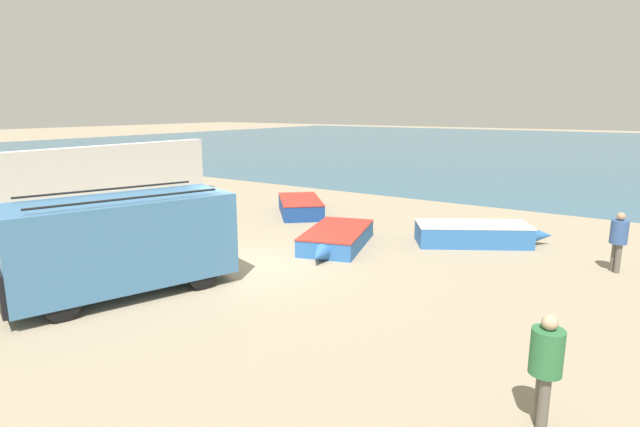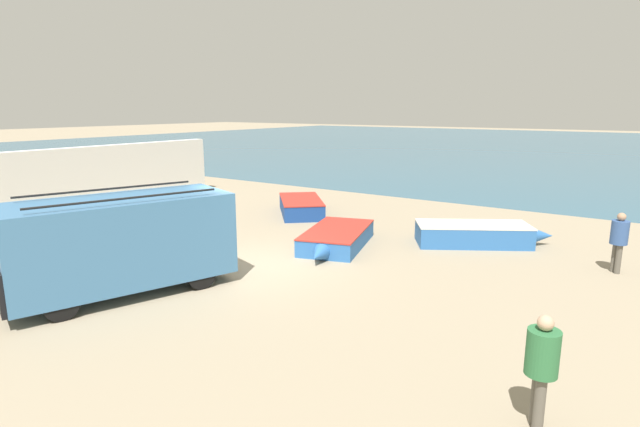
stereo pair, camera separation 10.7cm
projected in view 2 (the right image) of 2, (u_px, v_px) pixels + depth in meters
The scene contains 9 objects.
ground_plane at pixel (260, 265), 13.92m from camera, with size 200.00×200.00×0.00m, color gray.
sea_water at pixel (564, 147), 56.03m from camera, with size 120.00×80.00×0.01m, color #33607A.
harbor_wall at pixel (71, 181), 20.51m from camera, with size 0.50×14.21×2.71m, color silver.
parked_van at pixel (120, 241), 11.66m from camera, with size 3.53×5.41×2.41m.
fishing_rowboat_0 at pixel (301, 206), 20.67m from camera, with size 3.43×3.65×0.64m.
fishing_rowboat_1 at pixel (336, 238), 15.73m from camera, with size 2.57×4.14×0.55m.
fishing_rowboat_2 at pixel (478, 234), 15.96m from camera, with size 4.18×3.07×0.68m.
fisherman_0 at pixel (619, 237), 13.11m from camera, with size 0.43×0.43×1.63m.
fisherman_1 at pixel (542, 361), 6.67m from camera, with size 0.43×0.43×1.65m.
Camera 2 is at (8.86, -10.08, 4.32)m, focal length 28.00 mm.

